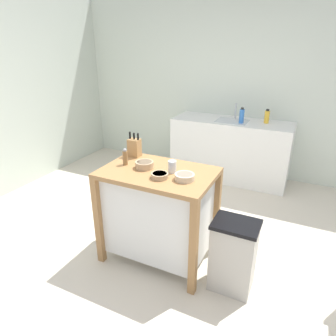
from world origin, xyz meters
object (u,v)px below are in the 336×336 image
Objects in this scene: kitchen_island at (158,211)px; bowl_stoneware_deep at (144,165)px; knife_block at (134,147)px; sink_faucet at (236,111)px; bowl_ceramic_small at (160,175)px; drinking_cup at (172,167)px; bottle_spray_cleaner at (242,116)px; trash_bin at (233,256)px; bottle_dish_soap at (267,117)px; pepper_grinder at (125,157)px; bowl_ceramic_wide at (185,177)px.

kitchen_island is 6.08× the size of bowl_stoneware_deep.
knife_block reaches higher than sink_faucet.
kitchen_island is 0.44m from bowl_ceramic_small.
bottle_spray_cleaner reaches higher than drinking_cup.
bottle_spray_cleaner reaches higher than trash_bin.
bottle_dish_soap is at bearing 71.93° from bowl_stoneware_deep.
bowl_stoneware_deep is at bearing 2.42° from pepper_grinder.
bowl_ceramic_wide is (0.28, -0.07, 0.42)m from kitchen_island.
bowl_ceramic_wide reaches higher than trash_bin.
bowl_ceramic_small is (0.45, -0.34, -0.07)m from knife_block.
bottle_dish_soap is (0.56, 2.14, 0.47)m from kitchen_island.
bowl_ceramic_wide is 0.83× the size of bottle_dish_soap.
bottle_spray_cleaner is at bearing 82.87° from kitchen_island.
drinking_cup is (-0.15, 0.09, 0.02)m from bowl_ceramic_wide.
trash_bin is at bearing -6.28° from bowl_stoneware_deep.
sink_faucet is 0.46m from bottle_dish_soap.
bottle_spray_cleaner reaches higher than bowl_stoneware_deep.
trash_bin is 2.86× the size of sink_faucet.
bowl_ceramic_wide is 0.75× the size of bottle_spray_cleaner.
bowl_ceramic_wide is 2.23m from bottle_dish_soap.
trash_bin is 2.48m from sink_faucet.
bowl_stoneware_deep is (0.23, -0.21, -0.06)m from knife_block.
kitchen_island is at bearing 123.54° from bowl_ceramic_small.
bottle_spray_cleaner is (0.25, 2.00, 0.48)m from kitchen_island.
sink_faucet is (0.11, 2.22, 0.49)m from kitchen_island.
knife_block is (-0.37, 0.22, 0.48)m from kitchen_island.
bowl_stoneware_deep is at bearing 149.20° from bowl_ceramic_small.
kitchen_island is at bearing 173.13° from trash_bin.
kitchen_island is at bearing -3.12° from bowl_stoneware_deep.
bowl_stoneware_deep is at bearing -176.39° from drinking_cup.
bowl_ceramic_small is 0.43m from pepper_grinder.
bowl_ceramic_wide is 0.73× the size of sink_faucet.
knife_block reaches higher than bowl_stoneware_deep.
bottle_spray_cleaner reaches higher than pepper_grinder.
pepper_grinder is at bearing -101.11° from sink_faucet.
bowl_ceramic_wide is at bearing -6.23° from pepper_grinder.
bottle_dish_soap is 0.34m from bottle_spray_cleaner.
bowl_ceramic_small is at bearing -37.45° from knife_block.
bowl_ceramic_wide is (0.20, 0.05, 0.00)m from bowl_ceramic_small.
knife_block is 1.23× the size of bottle_dish_soap.
drinking_cup is 0.45m from pepper_grinder.
sink_faucet reaches higher than bottle_spray_cleaner.
bottle_spray_cleaner is at bearing 102.90° from trash_bin.
knife_block is 2.06m from sink_faucet.
pepper_grinder is 2.32m from bottle_dish_soap.
knife_block is 1.54× the size of pepper_grinder.
bottle_spray_cleaner is (0.17, 2.12, 0.06)m from bowl_ceramic_small.
bottle_dish_soap is at bearing 82.66° from bowl_ceramic_wide.
bowl_ceramic_small is at bearing -176.98° from trash_bin.
knife_block is at bearing 164.24° from trash_bin.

